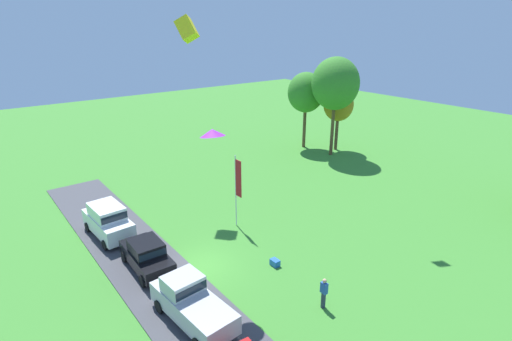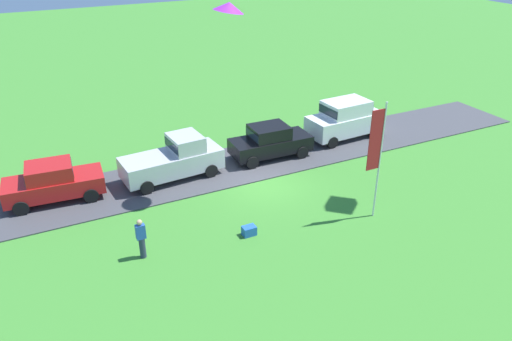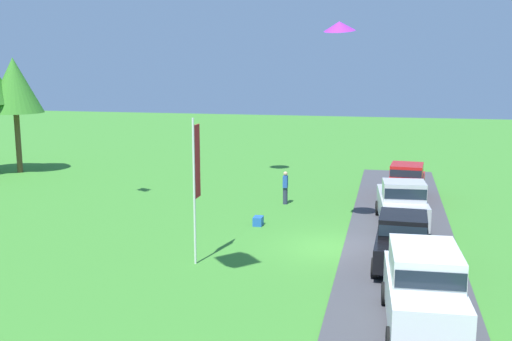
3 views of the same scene
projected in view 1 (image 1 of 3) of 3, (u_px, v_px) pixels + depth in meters
ground_plane at (200, 266)px, 23.92m from camera, size 120.00×120.00×0.00m
pavement_strip at (160, 282)px, 22.43m from camera, size 36.00×4.40×0.06m
car_suv_far_end at (108, 219)px, 26.79m from camera, size 4.69×2.25×2.28m
car_sedan_mid_row at (147, 254)px, 23.24m from camera, size 4.45×2.06×1.84m
car_pickup_near_entrance at (191, 301)px, 19.23m from camera, size 5.13×2.35×2.14m
person_watching_sky at (324, 293)px, 20.19m from camera, size 0.36×0.24×1.71m
tree_lone_near at (306, 93)px, 44.64m from camera, size 4.07×4.07×8.60m
tree_far_left at (338, 105)px, 44.13m from camera, size 3.30×3.30×6.97m
tree_far_right at (335, 84)px, 41.38m from camera, size 4.97×4.97×10.48m
flag_banner at (238, 183)px, 27.42m from camera, size 0.71×0.08×5.30m
cooler_box at (275, 263)px, 23.92m from camera, size 0.56×0.40×0.40m
kite_delta_mid_center at (212, 133)px, 19.60m from camera, size 1.51×1.47×0.59m
kite_box_near_flag at (187, 29)px, 28.87m from camera, size 2.09×1.75×2.08m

